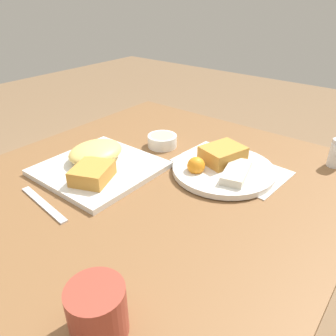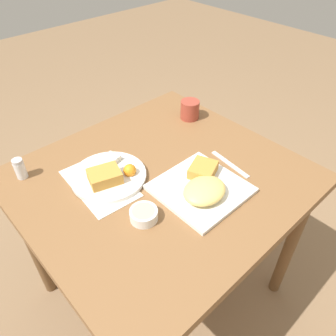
% 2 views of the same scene
% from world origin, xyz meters
% --- Properties ---
extents(ground_plane, '(8.00, 8.00, 0.00)m').
position_xyz_m(ground_plane, '(0.00, 0.00, 0.00)').
color(ground_plane, '#846647').
extents(dining_table, '(0.92, 0.86, 0.73)m').
position_xyz_m(dining_table, '(0.00, 0.00, 0.64)').
color(dining_table, brown).
rests_on(dining_table, ground_plane).
extents(menu_card, '(0.18, 0.29, 0.00)m').
position_xyz_m(menu_card, '(-0.18, 0.11, 0.73)').
color(menu_card, silver).
rests_on(menu_card, dining_table).
extents(plate_square_near, '(0.27, 0.27, 0.06)m').
position_xyz_m(plate_square_near, '(0.05, -0.15, 0.75)').
color(plate_square_near, white).
rests_on(plate_square_near, dining_table).
extents(plate_oval_far, '(0.26, 0.26, 0.05)m').
position_xyz_m(plate_oval_far, '(-0.14, 0.11, 0.75)').
color(plate_oval_far, white).
rests_on(plate_oval_far, menu_card).
extents(sauce_ramekin, '(0.08, 0.08, 0.03)m').
position_xyz_m(sauce_ramekin, '(-0.16, -0.11, 0.75)').
color(sauce_ramekin, white).
rests_on(sauce_ramekin, dining_table).
extents(salt_shaker, '(0.04, 0.04, 0.07)m').
position_xyz_m(salt_shaker, '(-0.35, 0.32, 0.76)').
color(salt_shaker, white).
rests_on(salt_shaker, dining_table).
extents(butter_knife, '(0.04, 0.18, 0.00)m').
position_xyz_m(butter_knife, '(0.22, -0.12, 0.73)').
color(butter_knife, silver).
rests_on(butter_knife, dining_table).
extents(coffee_mug, '(0.08, 0.08, 0.08)m').
position_xyz_m(coffee_mug, '(0.34, 0.20, 0.77)').
color(coffee_mug, '#9E3D2D').
rests_on(coffee_mug, dining_table).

